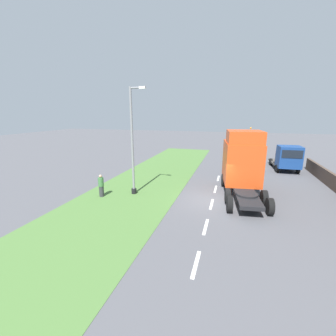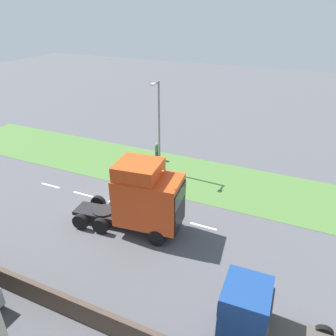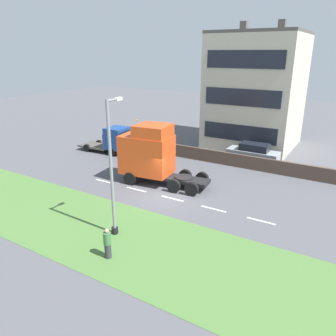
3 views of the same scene
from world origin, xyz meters
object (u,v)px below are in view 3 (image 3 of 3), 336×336
flatbed_truck (114,140)px  parked_car (253,154)px  lorry_cab (150,154)px  lamp_post (112,177)px  pedestrian (107,244)px

flatbed_truck → parked_car: (4.15, -13.34, -0.49)m
lorry_cab → parked_car: 10.61m
flatbed_truck → lamp_post: size_ratio=0.73×
parked_car → lamp_post: lamp_post is taller
lorry_cab → flatbed_truck: (4.74, 7.73, -0.93)m
lorry_cab → flatbed_truck: size_ratio=1.31×
flatbed_truck → parked_car: size_ratio=1.18×
pedestrian → lorry_cab: bearing=22.2°
lamp_post → pedestrian: size_ratio=4.63×
lorry_cab → flatbed_truck: bearing=51.8°
lorry_cab → parked_car: (8.89, -5.61, -1.42)m
lamp_post → flatbed_truck: bearing=40.2°
flatbed_truck → lamp_post: (-12.39, -10.46, 2.07)m
parked_car → lorry_cab: bearing=148.3°
pedestrian → lamp_post: bearing=30.9°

